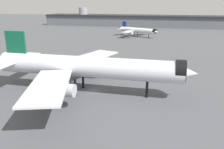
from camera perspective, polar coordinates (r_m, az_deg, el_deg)
The scene contains 6 objects.
ground at distance 68.59m, azimuth -4.67°, elevation -4.05°, with size 900.00×900.00×0.00m, color #4C4F54.
airliner_near_gate at distance 65.59m, azimuth -6.38°, elevation 1.81°, with size 59.96×54.87×17.03m.
airliner_far_taxiway at distance 182.28m, azimuth 6.33°, elevation 10.78°, with size 33.39×29.94×10.92m.
terminal_building at distance 267.03m, azimuth 8.43°, elevation 13.01°, with size 237.54×41.52×20.20m.
baggage_tug_wing at distance 100.39m, azimuth -2.24°, elevation 3.45°, with size 3.24×3.53×1.85m.
traffic_cone_near_nose at distance 92.43m, azimuth 10.61°, elevation 1.58°, with size 0.62×0.62×0.78m, color #F2600C.
Camera 1 is at (19.38, -60.97, 24.74)m, focal length 37.05 mm.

